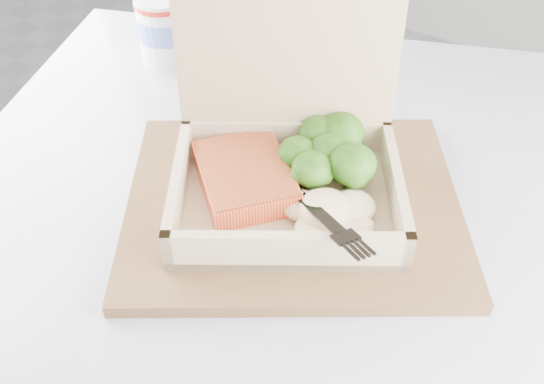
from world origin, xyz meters
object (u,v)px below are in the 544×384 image
Objects in this scene: serving_tray at (293,204)px; takeout_container at (287,146)px; paper_cup at (165,27)px; cafe_table at (289,318)px.

serving_tray is 1.16× the size of takeout_container.
serving_tray is at bearing -28.35° from paper_cup.
takeout_container is 3.17× the size of paper_cup.
paper_cup is at bearing 150.93° from cafe_table.
cafe_table is 0.20m from serving_tray.
paper_cup is at bearing 151.65° from serving_tray.
paper_cup reaches higher than cafe_table.
cafe_table is 10.89× the size of paper_cup.
takeout_container reaches higher than serving_tray.
paper_cup is (-0.31, 0.17, 0.04)m from serving_tray.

